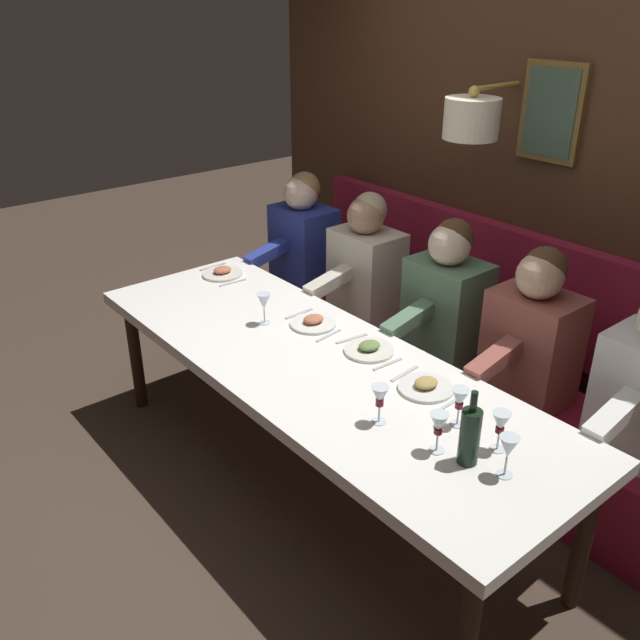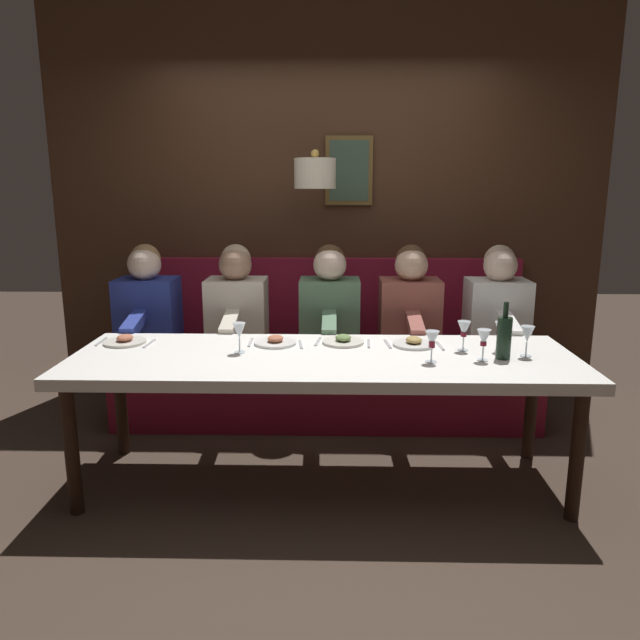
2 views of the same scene
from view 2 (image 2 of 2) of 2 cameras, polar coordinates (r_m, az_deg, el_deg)
The scene contains 20 objects.
ground_plane at distance 3.49m, azimuth 0.30°, elevation -15.09°, with size 12.00×12.00×0.00m, color #423328.
dining_table at distance 3.23m, azimuth 0.32°, elevation -4.37°, with size 0.90×2.69×0.74m.
banquette_bench at distance 4.22m, azimuth 0.53°, elevation -6.71°, with size 0.52×2.89×0.45m, color maroon.
back_wall_panel at distance 4.56m, azimuth 0.67°, elevation 9.40°, with size 0.59×4.09×2.90m.
diner_nearest at distance 4.20m, azimuth 16.43°, elevation 1.03°, with size 0.60×0.40×0.79m.
diner_near at distance 4.08m, azimuth 8.49°, elevation 1.10°, with size 0.60×0.40×0.79m.
diner_middle at distance 4.05m, azimuth 0.92°, elevation 1.15°, with size 0.60×0.40×0.79m.
diner_far at distance 4.10m, azimuth -7.88°, elevation 1.18°, with size 0.60×0.40×0.79m.
diner_farthest at distance 4.24m, azimuth -16.02°, elevation 1.18°, with size 0.60×0.40×0.79m.
place_setting_0 at distance 3.43m, azimuth -4.24°, elevation -2.05°, with size 0.24×0.32×0.05m.
place_setting_1 at distance 3.44m, azimuth 8.88°, elevation -2.16°, with size 0.24×0.32×0.05m.
place_setting_2 at distance 3.62m, azimuth -17.98°, elevation -1.89°, with size 0.24×0.31×0.05m.
place_setting_3 at distance 3.45m, azimuth 2.22°, elevation -1.98°, with size 0.24×0.32×0.05m.
wine_glass_0 at distance 3.26m, azimuth -7.67°, elevation -1.09°, with size 0.07×0.07×0.16m.
wine_glass_1 at distance 3.40m, azimuth 16.80°, elevation -0.96°, with size 0.07×0.07×0.16m.
wine_glass_2 at distance 3.20m, azimuth 15.25°, elevation -1.72°, with size 0.07×0.07×0.16m.
wine_glass_3 at distance 3.34m, azimuth 19.05°, elevation -1.35°, with size 0.07×0.07×0.16m.
wine_glass_4 at distance 3.36m, azimuth 13.47°, elevation -0.92°, with size 0.07×0.07×0.16m.
wine_glass_5 at distance 3.11m, azimuth 10.57°, elevation -1.90°, with size 0.07×0.07×0.16m.
wine_bottle at distance 3.26m, azimuth 17.04°, elevation -1.55°, with size 0.08×0.08×0.30m.
Camera 2 is at (-3.09, -0.06, 1.63)m, focal length 33.78 mm.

